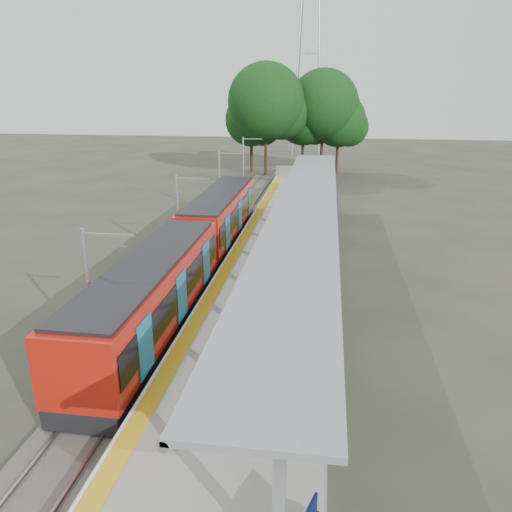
% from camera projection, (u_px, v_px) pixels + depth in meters
% --- Properties ---
extents(ground, '(200.00, 200.00, 0.00)m').
position_uv_depth(ground, '(208.00, 512.00, 12.85)').
color(ground, '#474438').
rests_on(ground, ground).
extents(trackbed, '(3.00, 70.00, 0.24)m').
position_uv_depth(trackbed, '(212.00, 255.00, 32.16)').
color(trackbed, '#59544C').
rests_on(trackbed, ground).
extents(platform, '(6.00, 50.00, 1.00)m').
position_uv_depth(platform, '(281.00, 252.00, 31.43)').
color(platform, gray).
rests_on(platform, ground).
extents(tactile_strip, '(0.60, 50.00, 0.02)m').
position_uv_depth(tactile_strip, '(242.00, 243.00, 31.61)').
color(tactile_strip, gold).
rests_on(tactile_strip, platform).
extents(end_fence, '(6.00, 0.10, 1.20)m').
position_uv_depth(end_fence, '(303.00, 171.00, 54.46)').
color(end_fence, '#9EA0A5').
rests_on(end_fence, platform).
extents(train, '(2.74, 27.60, 3.62)m').
position_uv_depth(train, '(194.00, 245.00, 27.60)').
color(train, black).
rests_on(train, ground).
extents(canopy, '(3.27, 38.00, 3.66)m').
position_uv_depth(canopy, '(306.00, 210.00, 26.45)').
color(canopy, '#9EA0A5').
rests_on(canopy, platform).
extents(pylon, '(8.00, 4.00, 38.00)m').
position_uv_depth(pylon, '(310.00, 26.00, 75.27)').
color(pylon, '#9EA0A5').
rests_on(pylon, ground).
extents(tree_cluster, '(17.40, 12.29, 13.21)m').
position_uv_depth(tree_cluster, '(295.00, 110.00, 59.95)').
color(tree_cluster, '#382316').
rests_on(tree_cluster, ground).
extents(catenary_masts, '(2.08, 48.16, 5.40)m').
position_uv_depth(catenary_masts, '(180.00, 215.00, 30.56)').
color(catenary_masts, '#9EA0A5').
rests_on(catenary_masts, ground).
extents(bench_mid, '(0.60, 1.60, 1.07)m').
position_uv_depth(bench_mid, '(302.00, 279.00, 24.07)').
color(bench_mid, '#0F1C4E').
rests_on(bench_mid, platform).
extents(bench_far, '(0.54, 1.61, 1.09)m').
position_uv_depth(bench_far, '(318.00, 198.00, 41.58)').
color(bench_far, '#0F1C4E').
rests_on(bench_far, platform).
extents(info_pillar_near, '(0.43, 0.43, 1.92)m').
position_uv_depth(info_pillar_near, '(290.00, 397.00, 14.49)').
color(info_pillar_near, beige).
rests_on(info_pillar_near, platform).
extents(info_pillar_far, '(0.45, 0.45, 2.00)m').
position_uv_depth(info_pillar_far, '(310.00, 230.00, 31.23)').
color(info_pillar_far, beige).
rests_on(info_pillar_far, platform).
extents(litter_bin, '(0.63, 0.63, 1.03)m').
position_uv_depth(litter_bin, '(313.00, 305.00, 21.34)').
color(litter_bin, '#9EA0A5').
rests_on(litter_bin, platform).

